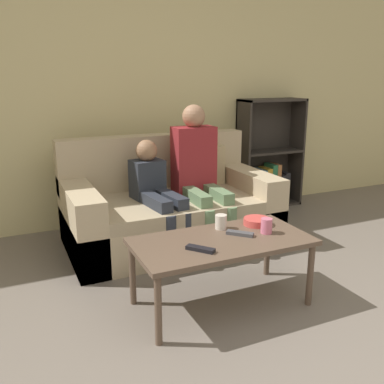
% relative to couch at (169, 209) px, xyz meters
% --- Properties ---
extents(wall_back, '(12.00, 0.06, 2.60)m').
position_rel_couch_xyz_m(wall_back, '(0.01, 0.72, 1.01)').
color(wall_back, beige).
rests_on(wall_back, ground_plane).
extents(couch, '(1.72, 0.96, 0.89)m').
position_rel_couch_xyz_m(couch, '(0.00, 0.00, 0.00)').
color(couch, tan).
rests_on(couch, ground_plane).
extents(bookshelf, '(0.71, 0.28, 1.16)m').
position_rel_couch_xyz_m(bookshelf, '(1.36, 0.56, 0.15)').
color(bookshelf, '#332D28').
rests_on(bookshelf, ground_plane).
extents(coffee_table, '(1.09, 0.55, 0.44)m').
position_rel_couch_xyz_m(coffee_table, '(-0.10, -1.13, 0.11)').
color(coffee_table, brown).
rests_on(coffee_table, ground_plane).
extents(person_adult, '(0.35, 0.66, 1.17)m').
position_rel_couch_xyz_m(person_adult, '(0.23, -0.10, 0.37)').
color(person_adult, '#66845B').
rests_on(person_adult, ground_plane).
extents(person_child, '(0.32, 0.68, 0.90)m').
position_rel_couch_xyz_m(person_child, '(-0.17, -0.15, 0.23)').
color(person_child, '#282D38').
rests_on(person_child, ground_plane).
extents(cup_near, '(0.08, 0.08, 0.09)m').
position_rel_couch_xyz_m(cup_near, '(-0.02, -0.97, 0.20)').
color(cup_near, silver).
rests_on(cup_near, coffee_table).
extents(cup_far, '(0.07, 0.07, 0.10)m').
position_rel_couch_xyz_m(cup_far, '(0.21, -1.16, 0.20)').
color(cup_far, pink).
rests_on(cup_far, coffee_table).
extents(tv_remote_0, '(0.14, 0.16, 0.02)m').
position_rel_couch_xyz_m(tv_remote_0, '(-0.29, -1.24, 0.16)').
color(tv_remote_0, black).
rests_on(tv_remote_0, coffee_table).
extents(tv_remote_1, '(0.15, 0.16, 0.02)m').
position_rel_couch_xyz_m(tv_remote_1, '(0.04, -1.12, 0.16)').
color(tv_remote_1, '#47474C').
rests_on(tv_remote_1, coffee_table).
extents(snack_bowl, '(0.18, 0.18, 0.05)m').
position_rel_couch_xyz_m(snack_bowl, '(0.24, -1.00, 0.18)').
color(snack_bowl, '#DB4C47').
rests_on(snack_bowl, coffee_table).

